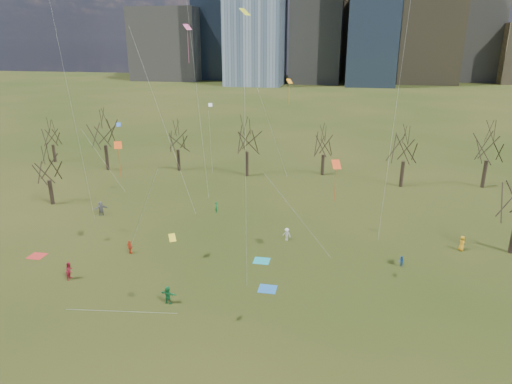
% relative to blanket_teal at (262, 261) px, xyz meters
% --- Properties ---
extents(ground, '(500.00, 500.00, 0.00)m').
position_rel_blanket_teal_xyz_m(ground, '(-0.75, -11.12, -0.01)').
color(ground, black).
rests_on(ground, ground).
extents(bare_tree_row, '(113.04, 29.80, 9.50)m').
position_rel_blanket_teal_xyz_m(bare_tree_row, '(-0.84, 26.10, 6.10)').
color(bare_tree_row, black).
rests_on(bare_tree_row, ground).
extents(blanket_teal, '(1.60, 1.50, 0.03)m').
position_rel_blanket_teal_xyz_m(blanket_teal, '(0.00, 0.00, 0.00)').
color(blanket_teal, teal).
rests_on(blanket_teal, ground).
extents(blanket_navy, '(1.60, 1.50, 0.03)m').
position_rel_blanket_teal_xyz_m(blanket_navy, '(1.50, -5.24, 0.00)').
color(blanket_navy, '#2566AF').
rests_on(blanket_navy, ground).
extents(blanket_crimson, '(1.60, 1.50, 0.03)m').
position_rel_blanket_teal_xyz_m(blanket_crimson, '(-22.92, -3.42, 0.00)').
color(blanket_crimson, red).
rests_on(blanket_crimson, ground).
extents(person_2, '(0.68, 0.86, 1.71)m').
position_rel_blanket_teal_xyz_m(person_2, '(-16.83, -6.98, 0.84)').
color(person_2, maroon).
rests_on(person_2, ground).
extents(person_4, '(0.92, 0.71, 1.46)m').
position_rel_blanket_teal_xyz_m(person_4, '(-13.73, -1.00, 0.71)').
color(person_4, red).
rests_on(person_4, ground).
extents(person_5, '(1.56, 0.74, 1.61)m').
position_rel_blanket_teal_xyz_m(person_5, '(-6.36, -9.13, 0.79)').
color(person_5, '#1A793A').
rests_on(person_5, ground).
extents(person_8, '(0.65, 0.70, 1.15)m').
position_rel_blanket_teal_xyz_m(person_8, '(13.64, 1.38, 0.56)').
color(person_8, '#225294').
rests_on(person_8, ground).
extents(person_9, '(1.08, 0.84, 1.47)m').
position_rel_blanket_teal_xyz_m(person_9, '(1.83, 5.39, 0.72)').
color(person_9, silver).
rests_on(person_9, ground).
extents(person_11, '(1.66, 1.48, 1.83)m').
position_rel_blanket_teal_xyz_m(person_11, '(-22.16, 8.34, 0.90)').
color(person_11, slate).
rests_on(person_11, ground).
extents(person_12, '(0.64, 0.87, 1.63)m').
position_rel_blanket_teal_xyz_m(person_12, '(20.26, 6.41, 0.80)').
color(person_12, orange).
rests_on(person_12, ground).
extents(person_13, '(0.52, 0.62, 1.45)m').
position_rel_blanket_teal_xyz_m(person_13, '(-8.12, 12.10, 0.71)').
color(person_13, '#1C803E').
rests_on(person_13, ground).
extents(kites_airborne, '(63.27, 47.83, 33.98)m').
position_rel_blanket_teal_xyz_m(kites_airborne, '(-0.30, 3.42, 14.02)').
color(kites_airborne, '#DE4B12').
rests_on(kites_airborne, ground).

